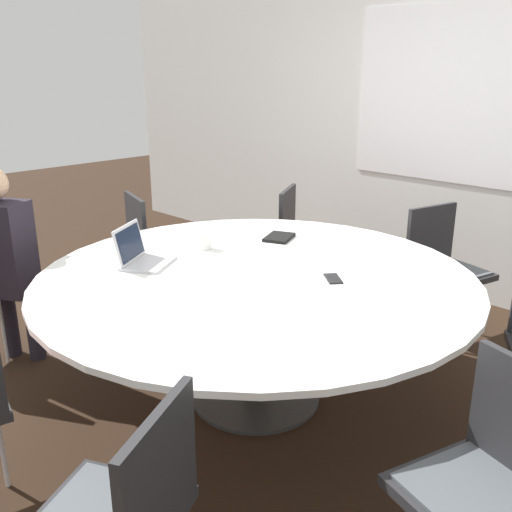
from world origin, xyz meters
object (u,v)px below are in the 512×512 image
Objects in this scene: chair_3 at (493,474)px; spiral_notebook at (279,237)px; chair_5 at (443,260)px; chair_6 at (303,234)px; laptop at (140,255)px; coffee_cup at (204,242)px; person_0 at (2,252)px; chair_2 at (123,510)px; chair_7 at (154,240)px; cell_phone at (333,279)px.

chair_3 is 2.02m from spiral_notebook.
chair_6 is at bearing -66.01° from chair_5.
chair_5 is at bearing -56.41° from laptop.
chair_5 is 1.61m from coffee_cup.
laptop reaches higher than chair_3.
person_0 is (-0.60, -2.03, 0.19)m from chair_6.
chair_3 is (0.71, 0.90, 0.00)m from chair_2.
person_0 reaches higher than chair_5.
chair_7 is at bearing -170.97° from spiral_notebook.
laptop is at bearing 15.93° from chair_3.
person_0 reaches higher than laptop.
chair_6 is at bearing 135.23° from cell_phone.
chair_5 is 0.71× the size of person_0.
chair_3 is 1.00× the size of chair_6.
cell_phone is (0.00, -1.23, 0.20)m from chair_5.
laptop is (0.78, 0.43, 0.06)m from person_0.
chair_2 is 1.58m from cell_phone.
chair_3 is at bearing 24.87° from chair_6.
person_0 is (-1.67, -2.20, 0.19)m from chair_5.
chair_7 is 1.15m from laptop.
chair_6 reaches higher than coffee_cup.
chair_5 is (-0.39, 2.74, 0.00)m from chair_2.
spiral_notebook is (-1.06, 1.85, 0.21)m from chair_2.
chair_6 is 1.63m from laptop.
chair_2 is 2.96m from chair_6.
chair_3 and chair_5 have the same top height.
chair_2 is 0.71× the size of person_0.
chair_3 is 3.49× the size of spiral_notebook.
chair_3 reaches higher than coffee_cup.
person_0 is at bearing 25.35° from chair_3.
laptop is 1.04m from cell_phone.
spiral_notebook is 1.65× the size of cell_phone.
chair_6 is at bearing 118.90° from spiral_notebook.
chair_2 is 2.14m from person_0.
cell_phone is (1.68, 0.97, 0.01)m from person_0.
coffee_cup is (-0.85, -1.34, 0.24)m from chair_5.
chair_3 is 9.91× the size of coffee_cup.
chair_3 and chair_7 have the same top height.
chair_6 is (-1.46, 2.58, 0.00)m from chair_2.
spiral_notebook is (-1.77, 0.95, 0.21)m from chair_3.
spiral_notebook is (-0.67, -0.89, 0.21)m from chair_5.
person_0 is (0.09, -1.14, 0.19)m from chair_7.
chair_5 is 3.49× the size of spiral_notebook.
chair_6 is at bearing 70.19° from chair_7.
person_0 is (-2.77, -0.36, 0.19)m from chair_3.
coffee_cup is at bearing -16.86° from chair_6.
laptop is (-1.99, 0.07, 0.25)m from chair_3.
chair_2 is 2.73m from chair_7.
cell_phone is (0.85, 0.12, -0.04)m from coffee_cup.
coffee_cup is (-1.95, 0.50, 0.24)m from chair_3.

